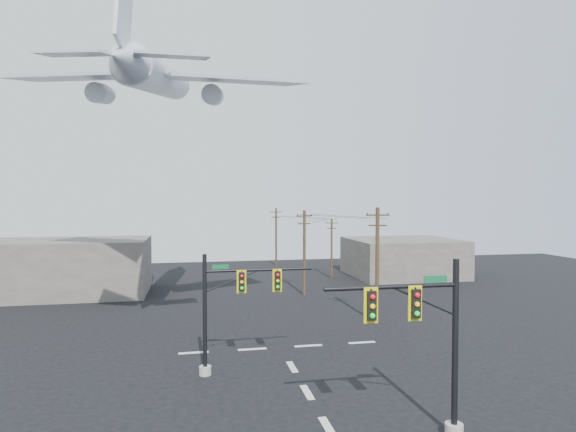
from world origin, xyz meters
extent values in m
plane|color=black|center=(0.00, 0.00, 0.00)|extent=(120.00, 120.00, 0.00)
cube|color=beige|center=(0.00, 0.00, 0.01)|extent=(0.40, 2.00, 0.01)
cube|color=beige|center=(0.00, 4.00, 0.01)|extent=(0.40, 2.00, 0.01)
cube|color=beige|center=(0.00, 8.00, 0.01)|extent=(0.40, 2.00, 0.01)
cube|color=beige|center=(-6.00, 12.00, 0.01)|extent=(2.00, 0.40, 0.01)
cube|color=beige|center=(-2.00, 12.00, 0.01)|extent=(2.00, 0.40, 0.01)
cube|color=beige|center=(2.00, 12.00, 0.01)|extent=(2.00, 0.40, 0.01)
cube|color=beige|center=(6.00, 12.00, 0.01)|extent=(2.00, 0.40, 0.01)
cylinder|color=gray|center=(5.22, -1.92, 0.28)|extent=(0.78, 0.78, 0.56)
cylinder|color=black|center=(5.22, -1.92, 3.91)|extent=(0.27, 0.27, 7.83)
cylinder|color=black|center=(2.25, -1.92, 6.71)|extent=(5.94, 0.18, 0.18)
cylinder|color=black|center=(3.74, -1.92, 6.04)|extent=(3.26, 0.09, 0.09)
cube|color=black|center=(3.24, -2.08, 6.00)|extent=(0.38, 0.34, 1.23)
cube|color=#D2C10C|center=(3.24, -2.06, 6.00)|extent=(0.61, 0.04, 1.51)
sphere|color=red|center=(3.24, -2.27, 6.40)|extent=(0.22, 0.22, 0.22)
sphere|color=#EDB20C|center=(3.24, -2.27, 6.00)|extent=(0.22, 0.22, 0.22)
sphere|color=#0DDA22|center=(3.24, -2.27, 5.61)|extent=(0.22, 0.22, 0.22)
cube|color=black|center=(1.26, -2.08, 6.00)|extent=(0.38, 0.34, 1.23)
cube|color=#D2C10C|center=(1.26, -2.06, 6.00)|extent=(0.61, 0.04, 1.51)
sphere|color=red|center=(1.26, -2.27, 6.40)|extent=(0.22, 0.22, 0.22)
sphere|color=#EDB20C|center=(1.26, -2.27, 6.00)|extent=(0.22, 0.22, 0.22)
sphere|color=#0DDA22|center=(1.26, -2.27, 5.61)|extent=(0.22, 0.22, 0.22)
cube|color=#0C572D|center=(4.21, -1.98, 6.99)|extent=(1.06, 0.04, 0.29)
cylinder|color=gray|center=(-5.33, 7.71, 0.26)|extent=(0.72, 0.72, 0.51)
cylinder|color=black|center=(-5.33, 7.71, 3.59)|extent=(0.25, 0.25, 7.19)
cylinder|color=black|center=(-2.09, 7.71, 6.16)|extent=(6.48, 0.16, 0.16)
cylinder|color=black|center=(-3.71, 7.71, 5.54)|extent=(3.47, 0.08, 0.08)
cube|color=black|center=(-3.17, 7.55, 5.51)|extent=(0.35, 0.31, 1.13)
cube|color=#D2C10C|center=(-3.17, 7.57, 5.51)|extent=(0.56, 0.04, 1.39)
sphere|color=red|center=(-3.17, 7.38, 5.87)|extent=(0.21, 0.21, 0.21)
sphere|color=#EDB20C|center=(-3.17, 7.38, 5.51)|extent=(0.21, 0.21, 0.21)
sphere|color=#0DDA22|center=(-3.17, 7.38, 5.15)|extent=(0.21, 0.21, 0.21)
cube|color=black|center=(-1.01, 7.55, 5.51)|extent=(0.35, 0.31, 1.13)
cube|color=#D2C10C|center=(-1.01, 7.57, 5.51)|extent=(0.56, 0.04, 1.39)
sphere|color=red|center=(-1.01, 7.38, 5.87)|extent=(0.21, 0.21, 0.21)
sphere|color=#EDB20C|center=(-1.01, 7.38, 5.51)|extent=(0.21, 0.21, 0.21)
sphere|color=#0DDA22|center=(-1.01, 7.38, 5.15)|extent=(0.21, 0.21, 0.21)
cube|color=#0C572D|center=(-4.41, 7.64, 6.42)|extent=(0.98, 0.04, 0.27)
cylinder|color=#44311D|center=(9.14, 16.97, 4.87)|extent=(0.32, 0.32, 9.74)
cube|color=#44311D|center=(9.14, 16.97, 9.09)|extent=(1.93, 0.55, 0.13)
cube|color=#44311D|center=(9.14, 16.97, 8.22)|extent=(1.51, 0.45, 0.13)
cylinder|color=black|center=(8.29, 17.16, 9.20)|extent=(0.11, 0.11, 0.13)
cylinder|color=black|center=(9.14, 16.97, 9.20)|extent=(0.11, 0.11, 0.13)
cylinder|color=black|center=(9.98, 16.78, 9.20)|extent=(0.11, 0.11, 0.13)
cylinder|color=#44311D|center=(5.82, 29.62, 4.62)|extent=(0.31, 0.31, 9.23)
cube|color=#44311D|center=(5.82, 29.62, 8.61)|extent=(1.85, 0.51, 0.12)
cube|color=#44311D|center=(5.82, 29.62, 7.78)|extent=(1.45, 0.42, 0.12)
cylinder|color=black|center=(5.01, 29.45, 8.71)|extent=(0.10, 0.10, 0.12)
cylinder|color=black|center=(5.82, 29.62, 8.71)|extent=(0.10, 0.10, 0.12)
cylinder|color=black|center=(6.63, 29.79, 8.71)|extent=(0.10, 0.10, 0.12)
cylinder|color=#44311D|center=(11.98, 40.16, 3.91)|extent=(0.27, 0.27, 7.81)
cube|color=#44311D|center=(11.98, 40.16, 7.28)|extent=(1.52, 0.70, 0.11)
cube|color=#44311D|center=(11.98, 40.16, 6.57)|extent=(1.19, 0.57, 0.11)
cylinder|color=black|center=(11.33, 40.43, 7.37)|extent=(0.09, 0.09, 0.11)
cylinder|color=black|center=(11.98, 40.16, 7.37)|extent=(0.09, 0.09, 0.11)
cylinder|color=black|center=(12.64, 39.89, 7.37)|extent=(0.09, 0.09, 0.11)
cylinder|color=#44311D|center=(6.84, 53.56, 4.51)|extent=(0.31, 0.31, 9.02)
cube|color=#44311D|center=(6.84, 53.56, 8.40)|extent=(1.86, 0.44, 0.12)
cube|color=#44311D|center=(6.84, 53.56, 7.57)|extent=(1.45, 0.37, 0.12)
cylinder|color=black|center=(6.02, 53.70, 8.50)|extent=(0.10, 0.10, 0.12)
cylinder|color=black|center=(6.84, 53.56, 8.50)|extent=(0.10, 0.10, 0.12)
cylinder|color=black|center=(7.66, 53.41, 8.50)|extent=(0.10, 0.10, 0.12)
cylinder|color=black|center=(6.63, 23.29, 8.80)|extent=(3.31, 12.66, 0.03)
cylinder|color=black|center=(8.13, 34.89, 7.90)|extent=(6.31, 10.56, 0.03)
cylinder|color=black|center=(8.64, 46.86, 7.79)|extent=(5.29, 13.41, 0.03)
cylinder|color=black|center=(8.33, 23.29, 8.80)|extent=(3.38, 12.66, 0.03)
cylinder|color=black|center=(9.67, 34.89, 7.90)|extent=(6.07, 10.55, 0.03)
cylinder|color=black|center=(10.18, 46.86, 7.79)|extent=(5.05, 13.41, 0.03)
cylinder|color=silver|center=(-8.62, 18.37, 20.02)|extent=(4.88, 17.76, 5.46)
cone|color=silver|center=(-7.34, 28.75, 21.70)|extent=(3.25, 4.55, 3.33)
cone|color=silver|center=(-9.90, 7.99, 18.34)|extent=(2.97, 4.47, 3.06)
cube|color=silver|center=(-14.86, 17.98, 19.57)|extent=(11.52, 9.20, 0.83)
cube|color=silver|center=(-2.66, 16.47, 19.57)|extent=(11.82, 7.11, 0.83)
cylinder|color=silver|center=(-12.92, 18.64, 18.58)|extent=(1.90, 3.13, 1.96)
cylinder|color=silver|center=(-4.38, 17.58, 18.58)|extent=(1.90, 3.13, 1.96)
cube|color=silver|center=(-9.84, 8.52, 21.04)|extent=(0.68, 3.82, 4.89)
cube|color=silver|center=(-12.58, 8.74, 18.75)|extent=(4.70, 3.37, 0.45)
cube|color=silver|center=(-7.12, 8.07, 18.75)|extent=(4.52, 2.47, 0.45)
cube|color=slate|center=(-20.00, 35.00, 3.00)|extent=(18.00, 10.00, 6.00)
cube|color=slate|center=(22.00, 40.00, 2.50)|extent=(14.00, 12.00, 5.00)
camera|label=1|loc=(-5.97, -20.86, 10.42)|focal=30.00mm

